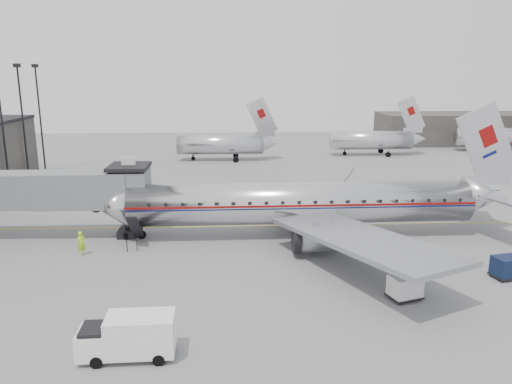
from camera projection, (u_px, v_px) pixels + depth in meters
ground at (233, 248)px, 41.41m from camera, size 160.00×160.00×0.00m
hangar at (455, 128)px, 100.91m from camera, size 30.00×12.00×6.00m
apron_line at (264, 226)px, 47.36m from camera, size 60.00×0.15×0.01m
jet_bridge at (40, 191)px, 43.25m from camera, size 21.00×6.20×7.10m
distant_aircraft_near at (222, 144)px, 81.45m from camera, size 16.39×3.20×10.26m
distant_aircraft_mid at (372, 139)px, 86.47m from camera, size 16.39×3.20×10.26m
distant_aircraft_far at (495, 136)px, 91.41m from camera, size 16.39×3.20×10.26m
airliner at (309, 203)px, 43.93m from camera, size 37.44×34.70×11.84m
service_van at (128, 336)px, 25.36m from camera, size 4.92×2.07×2.29m
baggage_cart_navy at (507, 267)px, 35.24m from camera, size 2.27×1.90×1.57m
baggage_cart_white at (405, 287)px, 31.99m from camera, size 2.37×2.06×1.56m
ramp_worker at (82, 243)px, 39.58m from camera, size 0.85×0.84×1.98m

